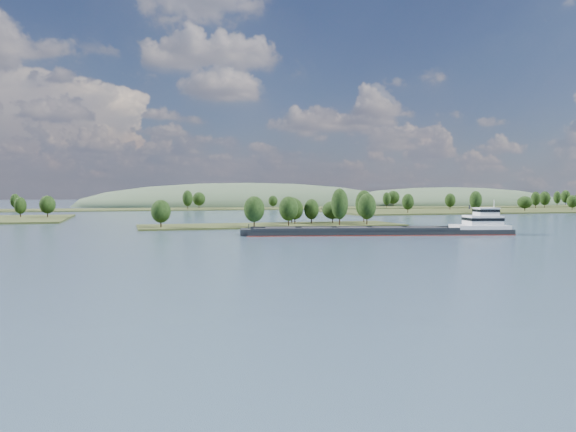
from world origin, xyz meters
name	(u,v)px	position (x,y,z in m)	size (l,w,h in m)	color
ground	(327,238)	(0.00, 120.00, 0.00)	(1800.00, 1800.00, 0.00)	#37485F
tree_island	(291,216)	(7.20, 178.91, 3.97)	(100.00, 32.78, 15.01)	#2B3417
right_bank	(547,209)	(231.61, 299.69, 1.01)	(320.00, 90.00, 14.56)	#2B3417
back_shoreline	(211,208)	(9.68, 399.97, 0.74)	(900.00, 60.00, 15.49)	#2B3417
hill_east	(448,205)	(260.00, 470.00, 0.00)	(260.00, 140.00, 36.00)	#384C34
hill_west	(248,206)	(60.00, 500.00, 0.00)	(320.00, 160.00, 44.00)	#384C34
cargo_barge	(396,230)	(25.50, 128.17, 1.41)	(83.16, 27.48, 11.22)	black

